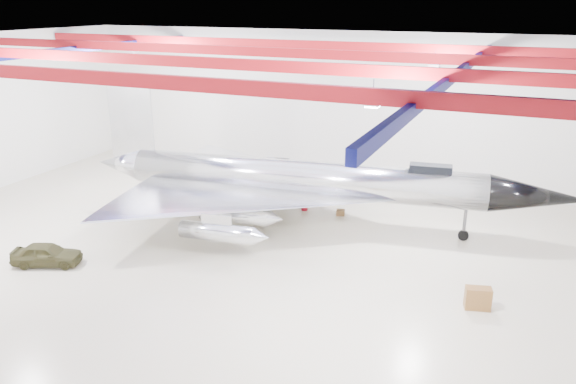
% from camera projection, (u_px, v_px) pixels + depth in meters
% --- Properties ---
extents(floor, '(40.00, 40.00, 0.00)m').
position_uv_depth(floor, '(222.00, 243.00, 31.85)').
color(floor, beige).
rests_on(floor, ground).
extents(wall_back, '(40.00, 0.00, 40.00)m').
position_uv_depth(wall_back, '(319.00, 104.00, 43.03)').
color(wall_back, silver).
rests_on(wall_back, floor).
extents(ceiling, '(40.00, 40.00, 0.00)m').
position_uv_depth(ceiling, '(214.00, 44.00, 28.27)').
color(ceiling, '#0A0F38').
rests_on(ceiling, wall_back).
extents(ceiling_structure, '(39.50, 29.50, 1.08)m').
position_uv_depth(ceiling_structure, '(215.00, 57.00, 28.49)').
color(ceiling_structure, maroon).
rests_on(ceiling_structure, ceiling).
extents(jet_aircraft, '(29.68, 19.41, 8.12)m').
position_uv_depth(jet_aircraft, '(301.00, 183.00, 33.74)').
color(jet_aircraft, silver).
rests_on(jet_aircraft, floor).
extents(jeep, '(3.79, 2.69, 1.20)m').
position_uv_depth(jeep, '(47.00, 254.00, 29.08)').
color(jeep, '#3D3A1E').
rests_on(jeep, floor).
extents(desk, '(1.23, 0.84, 1.03)m').
position_uv_depth(desk, '(478.00, 298.00, 24.95)').
color(desk, brown).
rests_on(desk, floor).
extents(crate_ply, '(0.52, 0.45, 0.31)m').
position_uv_depth(crate_ply, '(194.00, 205.00, 37.25)').
color(crate_ply, olive).
rests_on(crate_ply, floor).
extents(engine_drum, '(0.69, 0.69, 0.48)m').
position_uv_depth(engine_drum, '(249.00, 232.00, 32.81)').
color(engine_drum, '#59595B').
rests_on(engine_drum, floor).
extents(parts_bin, '(0.60, 0.52, 0.37)m').
position_uv_depth(parts_bin, '(341.00, 212.00, 35.94)').
color(parts_bin, olive).
rests_on(parts_bin, floor).
extents(crate_small, '(0.40, 0.34, 0.26)m').
position_uv_depth(crate_small, '(188.00, 192.00, 39.92)').
color(crate_small, '#59595B').
rests_on(crate_small, floor).
extents(tool_chest, '(0.47, 0.47, 0.38)m').
position_uv_depth(tool_chest, '(304.00, 208.00, 36.77)').
color(tool_chest, maroon).
rests_on(tool_chest, floor).
extents(spares_box, '(0.46, 0.46, 0.34)m').
position_uv_depth(spares_box, '(287.00, 195.00, 39.16)').
color(spares_box, '#59595B').
rests_on(spares_box, floor).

